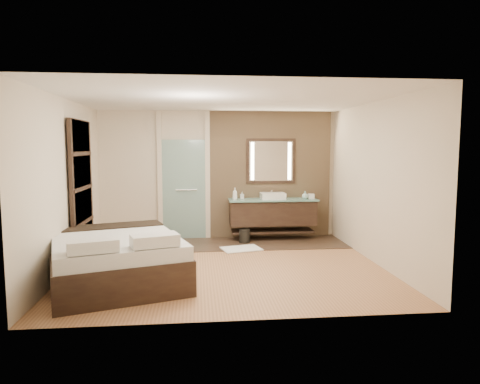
{
  "coord_description": "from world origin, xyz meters",
  "views": [
    {
      "loc": [
        -0.47,
        -6.86,
        1.95
      ],
      "look_at": [
        0.28,
        0.6,
        1.16
      ],
      "focal_mm": 32.0,
      "sensor_mm": 36.0,
      "label": 1
    }
  ],
  "objects": [
    {
      "name": "mirror_unit",
      "position": [
        1.1,
        2.16,
        1.65
      ],
      "size": [
        1.06,
        0.04,
        0.96
      ],
      "color": "black",
      "rests_on": "stone_wall"
    },
    {
      "name": "bed",
      "position": [
        -1.65,
        -0.69,
        0.35
      ],
      "size": [
        2.31,
        2.59,
        0.83
      ],
      "rotation": [
        0.0,
        0.0,
        0.31
      ],
      "color": "black",
      "rests_on": "floor"
    },
    {
      "name": "soap_bottle_a",
      "position": [
        0.3,
        1.85,
        0.99
      ],
      "size": [
        0.11,
        0.11,
        0.25
      ],
      "primitive_type": "imported",
      "rotation": [
        0.0,
        0.0,
        0.14
      ],
      "color": "white",
      "rests_on": "vanity"
    },
    {
      "name": "vanity",
      "position": [
        1.1,
        1.92,
        0.58
      ],
      "size": [
        1.85,
        0.55,
        0.88
      ],
      "color": "black",
      "rests_on": "stone_wall"
    },
    {
      "name": "cup",
      "position": [
        1.83,
        1.97,
        0.91
      ],
      "size": [
        0.14,
        0.14,
        0.09
      ],
      "primitive_type": "imported",
      "rotation": [
        0.0,
        0.0,
        -0.33
      ],
      "color": "white",
      "rests_on": "vanity"
    },
    {
      "name": "soap_bottle_c",
      "position": [
        1.78,
        1.85,
        0.95
      ],
      "size": [
        0.16,
        0.16,
        0.17
      ],
      "primitive_type": "imported",
      "rotation": [
        0.0,
        0.0,
        -0.23
      ],
      "color": "#A7D1CB",
      "rests_on": "vanity"
    },
    {
      "name": "shoji_partition",
      "position": [
        -2.43,
        0.6,
        1.21
      ],
      "size": [
        0.06,
        1.2,
        2.4
      ],
      "color": "black",
      "rests_on": "floor"
    },
    {
      "name": "floor",
      "position": [
        0.0,
        0.0,
        0.0
      ],
      "size": [
        5.0,
        5.0,
        0.0
      ],
      "primitive_type": "plane",
      "color": "#9B6441",
      "rests_on": "ground"
    },
    {
      "name": "frosted_door",
      "position": [
        -0.75,
        2.2,
        1.14
      ],
      "size": [
        1.1,
        0.12,
        2.7
      ],
      "color": "#BEF0E8",
      "rests_on": "floor"
    },
    {
      "name": "waste_bin",
      "position": [
        0.48,
        1.64,
        0.14
      ],
      "size": [
        0.25,
        0.25,
        0.28
      ],
      "primitive_type": "cylinder",
      "rotation": [
        0.0,
        0.0,
        -0.13
      ],
      "color": "black",
      "rests_on": "floor"
    },
    {
      "name": "soap_bottle_b",
      "position": [
        0.46,
        1.98,
        0.94
      ],
      "size": [
        0.08,
        0.08,
        0.15
      ],
      "primitive_type": "imported",
      "rotation": [
        0.0,
        0.0,
        0.26
      ],
      "color": "#B2B2B2",
      "rests_on": "vanity"
    },
    {
      "name": "stone_wall",
      "position": [
        1.1,
        2.21,
        1.35
      ],
      "size": [
        2.6,
        0.08,
        2.7
      ],
      "primitive_type": "cube",
      "color": "tan",
      "rests_on": "floor"
    },
    {
      "name": "tissue_box",
      "position": [
        1.92,
        1.88,
        0.92
      ],
      "size": [
        0.14,
        0.14,
        0.1
      ],
      "primitive_type": "cube",
      "rotation": [
        0.0,
        0.0,
        -0.17
      ],
      "color": "white",
      "rests_on": "vanity"
    },
    {
      "name": "tile_strip",
      "position": [
        0.6,
        1.6,
        0.01
      ],
      "size": [
        3.8,
        1.3,
        0.01
      ],
      "primitive_type": "cube",
      "color": "#33281C",
      "rests_on": "floor"
    },
    {
      "name": "bath_mat",
      "position": [
        0.35,
        1.08,
        0.02
      ],
      "size": [
        0.82,
        0.66,
        0.02
      ],
      "primitive_type": "cube",
      "rotation": [
        0.0,
        0.0,
        0.25
      ],
      "color": "white",
      "rests_on": "floor"
    }
  ]
}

